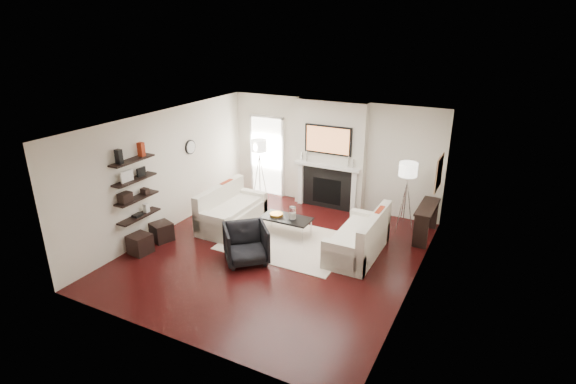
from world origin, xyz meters
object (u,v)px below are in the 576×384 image
at_px(loveseat_left_base, 233,217).
at_px(ottoman_near, 162,232).
at_px(armchair, 246,242).
at_px(lamp_left_shade, 259,146).
at_px(coffee_table, 286,218).
at_px(lamp_right_shade, 408,169).
at_px(loveseat_right_base, 357,244).

xyz_separation_m(loveseat_left_base, ottoman_near, (-0.95, -1.32, -0.01)).
xyz_separation_m(armchair, lamp_left_shade, (-1.50, 3.07, 1.04)).
bearing_deg(lamp_left_shade, loveseat_left_base, -79.79).
bearing_deg(loveseat_left_base, armchair, -47.14).
height_order(armchair, lamp_left_shade, lamp_left_shade).
height_order(armchair, ottoman_near, armchair).
xyz_separation_m(lamp_left_shade, ottoman_near, (-0.62, -3.14, -1.25)).
bearing_deg(lamp_left_shade, coffee_table, -45.21).
height_order(lamp_left_shade, lamp_right_shade, same).
bearing_deg(lamp_left_shade, loveseat_right_base, -28.23).
bearing_deg(loveseat_left_base, ottoman_near, -125.55).
bearing_deg(loveseat_right_base, lamp_right_shade, 70.22).
height_order(loveseat_right_base, lamp_right_shade, lamp_right_shade).
bearing_deg(ottoman_near, loveseat_left_base, 54.45).
height_order(coffee_table, ottoman_near, coffee_table).
xyz_separation_m(loveseat_right_base, lamp_left_shade, (-3.34, 1.79, 1.24)).
distance_m(lamp_left_shade, ottoman_near, 3.43).
distance_m(armchair, lamp_left_shade, 3.57).
bearing_deg(lamp_right_shade, loveseat_right_base, -109.78).
xyz_separation_m(loveseat_left_base, lamp_right_shade, (3.57, 1.57, 1.24)).
bearing_deg(loveseat_left_base, loveseat_right_base, 0.34).
distance_m(loveseat_left_base, coffee_table, 1.36).
bearing_deg(ottoman_near, loveseat_right_base, 18.71).
bearing_deg(ottoman_near, armchair, 1.71).
distance_m(loveseat_left_base, lamp_left_shade, 2.22).
xyz_separation_m(armchair, ottoman_near, (-2.12, -0.06, -0.21)).
height_order(loveseat_left_base, coffee_table, same).
height_order(coffee_table, lamp_right_shade, lamp_right_shade).
distance_m(lamp_left_shade, lamp_right_shade, 3.91).
height_order(coffee_table, lamp_left_shade, lamp_left_shade).
relative_size(armchair, lamp_left_shade, 2.07).
distance_m(loveseat_left_base, ottoman_near, 1.63).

